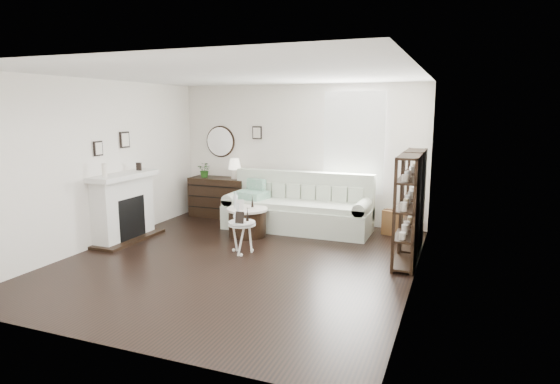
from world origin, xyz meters
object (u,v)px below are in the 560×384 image
at_px(sofa, 298,211).
at_px(pedestal_table, 242,224).
at_px(dresser, 220,197).
at_px(drum_table, 247,222).

relative_size(sofa, pedestal_table, 5.29).
relative_size(dresser, drum_table, 1.70).
height_order(sofa, dresser, sofa).
distance_m(drum_table, pedestal_table, 1.07).
bearing_deg(drum_table, pedestal_table, -69.26).
bearing_deg(dresser, pedestal_table, -54.16).
bearing_deg(pedestal_table, dresser, 125.84).
bearing_deg(drum_table, sofa, 48.54).
xyz_separation_m(sofa, drum_table, (-0.69, -0.78, -0.09)).
bearing_deg(sofa, dresser, 168.32).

